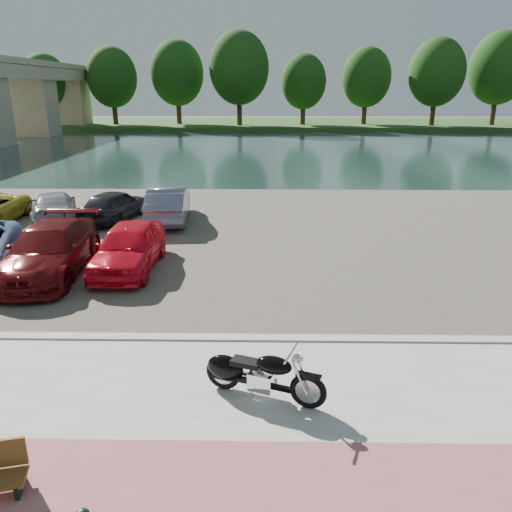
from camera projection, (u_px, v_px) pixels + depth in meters
The scene contains 14 objects.
ground at pixel (233, 393), 9.48m from camera, with size 200.00×200.00×0.00m, color #595447.
promenade at pixel (229, 424), 8.52m from camera, with size 60.00×6.00×0.10m, color #A09F97.
pink_path at pixel (222, 488), 7.08m from camera, with size 60.00×2.00×0.01m, color #8F5350.
kerb at pixel (238, 339), 11.36m from camera, with size 60.00×0.30×0.14m, color #A09F97.
parking_lot at pixel (250, 233), 19.90m from camera, with size 60.00×18.00×0.04m, color #48423A.
river at pixel (259, 150), 47.39m from camera, with size 120.00×40.00×0.00m, color #1B312F.
far_bank at pixel (261, 124), 77.63m from camera, with size 120.00×24.00×0.60m, color #1E4318.
far_trees at pixel (292, 74), 69.38m from camera, with size 70.25×10.68×12.52m.
motorcycle at pixel (253, 373), 9.10m from camera, with size 2.24×1.08×1.05m.
car_3 at pixel (50, 250), 15.25m from camera, with size 2.12×5.21×1.51m, color #5A0C0F.
car_4 at pixel (129, 247), 15.66m from camera, with size 1.74×4.34×1.48m, color red.
car_7 at pixel (54, 207), 21.48m from camera, with size 1.77×4.36×1.27m, color #9C9BA4.
car_8 at pixel (115, 205), 21.57m from camera, with size 1.59×3.95×1.35m, color black.
car_9 at pixel (168, 204), 21.43m from camera, with size 1.58×4.53×1.49m, color slate.
Camera 1 is at (0.58, -8.15, 5.49)m, focal length 35.00 mm.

